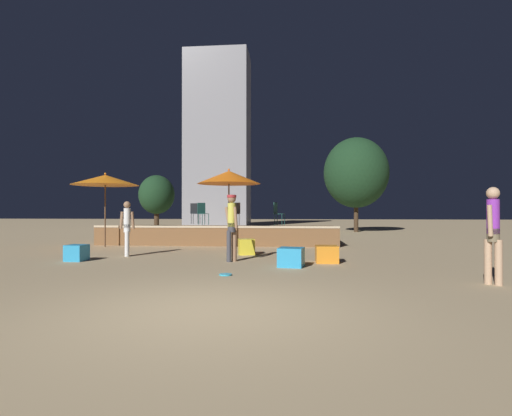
{
  "coord_description": "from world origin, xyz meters",
  "views": [
    {
      "loc": [
        1.14,
        -5.28,
        1.34
      ],
      "look_at": [
        0.0,
        6.55,
        1.43
      ],
      "focal_mm": 28.0,
      "sensor_mm": 36.0,
      "label": 1
    }
  ],
  "objects_px": {
    "patio_umbrella_1": "(105,180)",
    "bistro_chair_2": "(202,211)",
    "person_0": "(493,231)",
    "cube_seat_1": "(291,257)",
    "frisbee_disc": "(225,275)",
    "background_tree_1": "(356,173)",
    "cube_seat_0": "(77,253)",
    "cube_seat_3": "(327,254)",
    "cube_seat_2": "(246,247)",
    "bistro_chair_3": "(277,211)",
    "patio_umbrella_0": "(229,177)",
    "bistro_chair_0": "(195,211)",
    "background_tree_0": "(157,195)",
    "person_2": "(232,223)",
    "bistro_chair_1": "(235,211)",
    "person_1": "(127,227)"
  },
  "relations": [
    {
      "from": "cube_seat_2",
      "to": "person_1",
      "type": "bearing_deg",
      "value": -167.28
    },
    {
      "from": "bistro_chair_1",
      "to": "patio_umbrella_1",
      "type": "bearing_deg",
      "value": -124.27
    },
    {
      "from": "cube_seat_3",
      "to": "background_tree_1",
      "type": "height_order",
      "value": "background_tree_1"
    },
    {
      "from": "cube_seat_0",
      "to": "bistro_chair_0",
      "type": "bearing_deg",
      "value": 77.79
    },
    {
      "from": "patio_umbrella_1",
      "to": "bistro_chair_2",
      "type": "relative_size",
      "value": 3.08
    },
    {
      "from": "patio_umbrella_1",
      "to": "background_tree_0",
      "type": "relative_size",
      "value": 0.81
    },
    {
      "from": "person_1",
      "to": "background_tree_1",
      "type": "relative_size",
      "value": 0.27
    },
    {
      "from": "bistro_chair_1",
      "to": "background_tree_1",
      "type": "bearing_deg",
      "value": 95.04
    },
    {
      "from": "cube_seat_2",
      "to": "cube_seat_1",
      "type": "bearing_deg",
      "value": -61.23
    },
    {
      "from": "bistro_chair_1",
      "to": "bistro_chair_2",
      "type": "distance_m",
      "value": 1.42
    },
    {
      "from": "person_0",
      "to": "bistro_chair_2",
      "type": "distance_m",
      "value": 11.21
    },
    {
      "from": "cube_seat_3",
      "to": "cube_seat_1",
      "type": "bearing_deg",
      "value": -137.27
    },
    {
      "from": "cube_seat_1",
      "to": "frisbee_disc",
      "type": "bearing_deg",
      "value": -133.12
    },
    {
      "from": "bistro_chair_0",
      "to": "background_tree_0",
      "type": "height_order",
      "value": "background_tree_0"
    },
    {
      "from": "cube_seat_0",
      "to": "person_0",
      "type": "distance_m",
      "value": 9.79
    },
    {
      "from": "cube_seat_2",
      "to": "person_2",
      "type": "distance_m",
      "value": 1.89
    },
    {
      "from": "cube_seat_1",
      "to": "person_0",
      "type": "distance_m",
      "value": 4.26
    },
    {
      "from": "background_tree_1",
      "to": "bistro_chair_0",
      "type": "bearing_deg",
      "value": -132.63
    },
    {
      "from": "patio_umbrella_0",
      "to": "person_1",
      "type": "xyz_separation_m",
      "value": [
        -2.57,
        -2.93,
        -1.7
      ]
    },
    {
      "from": "cube_seat_0",
      "to": "frisbee_disc",
      "type": "bearing_deg",
      "value": -24.49
    },
    {
      "from": "cube_seat_1",
      "to": "person_0",
      "type": "xyz_separation_m",
      "value": [
        3.68,
        -2.01,
        0.75
      ]
    },
    {
      "from": "patio_umbrella_1",
      "to": "bistro_chair_2",
      "type": "xyz_separation_m",
      "value": [
        3.27,
        1.81,
        -1.17
      ]
    },
    {
      "from": "bistro_chair_3",
      "to": "person_2",
      "type": "bearing_deg",
      "value": -173.05
    },
    {
      "from": "cube_seat_3",
      "to": "bistro_chair_3",
      "type": "distance_m",
      "value": 5.48
    },
    {
      "from": "person_1",
      "to": "bistro_chair_3",
      "type": "height_order",
      "value": "bistro_chair_3"
    },
    {
      "from": "patio_umbrella_0",
      "to": "background_tree_1",
      "type": "height_order",
      "value": "background_tree_1"
    },
    {
      "from": "cube_seat_1",
      "to": "bistro_chair_1",
      "type": "xyz_separation_m",
      "value": [
        -2.28,
        6.23,
        1.09
      ]
    },
    {
      "from": "cube_seat_0",
      "to": "bistro_chair_0",
      "type": "relative_size",
      "value": 0.57
    },
    {
      "from": "cube_seat_0",
      "to": "frisbee_disc",
      "type": "relative_size",
      "value": 1.94
    },
    {
      "from": "patio_umbrella_0",
      "to": "bistro_chair_1",
      "type": "xyz_separation_m",
      "value": [
        0.01,
        1.54,
        -1.24
      ]
    },
    {
      "from": "frisbee_disc",
      "to": "patio_umbrella_0",
      "type": "bearing_deg",
      "value": 98.76
    },
    {
      "from": "person_1",
      "to": "bistro_chair_2",
      "type": "relative_size",
      "value": 1.81
    },
    {
      "from": "cube_seat_2",
      "to": "bistro_chair_3",
      "type": "xyz_separation_m",
      "value": [
        0.81,
        3.45,
        1.08
      ]
    },
    {
      "from": "cube_seat_0",
      "to": "cube_seat_3",
      "type": "xyz_separation_m",
      "value": [
        6.65,
        0.28,
        0.0
      ]
    },
    {
      "from": "frisbee_disc",
      "to": "background_tree_1",
      "type": "height_order",
      "value": "background_tree_1"
    },
    {
      "from": "patio_umbrella_1",
      "to": "person_2",
      "type": "distance_m",
      "value": 6.75
    },
    {
      "from": "person_2",
      "to": "background_tree_1",
      "type": "relative_size",
      "value": 0.29
    },
    {
      "from": "patio_umbrella_0",
      "to": "person_0",
      "type": "bearing_deg",
      "value": -48.29
    },
    {
      "from": "cube_seat_3",
      "to": "cube_seat_0",
      "type": "bearing_deg",
      "value": -177.55
    },
    {
      "from": "patio_umbrella_0",
      "to": "bistro_chair_3",
      "type": "relative_size",
      "value": 3.21
    },
    {
      "from": "cube_seat_2",
      "to": "background_tree_1",
      "type": "xyz_separation_m",
      "value": [
        5.41,
        13.89,
        3.55
      ]
    },
    {
      "from": "background_tree_1",
      "to": "cube_seat_2",
      "type": "bearing_deg",
      "value": -111.29
    },
    {
      "from": "frisbee_disc",
      "to": "background_tree_1",
      "type": "distance_m",
      "value": 19.03
    },
    {
      "from": "frisbee_disc",
      "to": "cube_seat_0",
      "type": "bearing_deg",
      "value": 155.51
    },
    {
      "from": "bistro_chair_1",
      "to": "bistro_chair_3",
      "type": "distance_m",
      "value": 1.71
    },
    {
      "from": "frisbee_disc",
      "to": "person_2",
      "type": "bearing_deg",
      "value": 95.76
    },
    {
      "from": "patio_umbrella_0",
      "to": "bistro_chair_1",
      "type": "bearing_deg",
      "value": 89.53
    },
    {
      "from": "frisbee_disc",
      "to": "background_tree_0",
      "type": "xyz_separation_m",
      "value": [
        -6.48,
        14.1,
        2.25
      ]
    },
    {
      "from": "bistro_chair_0",
      "to": "bistro_chair_2",
      "type": "xyz_separation_m",
      "value": [
        0.57,
        -1.01,
        0.0
      ]
    },
    {
      "from": "person_1",
      "to": "person_2",
      "type": "xyz_separation_m",
      "value": [
        3.28,
        -0.93,
        0.15
      ]
    }
  ]
}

